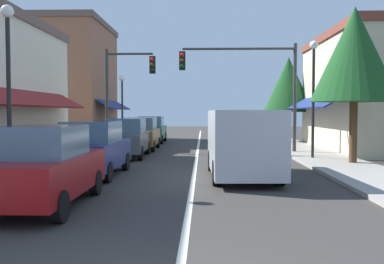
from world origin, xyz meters
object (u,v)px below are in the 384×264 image
object	(u,v)px
parked_car_distant_left	(151,130)
street_lamp_left_far	(122,97)
street_lamp_right_mid	(313,81)
parked_car_far_left	(141,134)
tree_right_far	(289,85)
parked_car_second_left	(93,149)
traffic_signal_left_corner	(123,84)
street_lamp_left_near	(8,65)
van_in_lane	(242,141)
parked_car_third_left	(127,138)
tree_right_near	(354,55)
parked_car_nearest_left	(43,167)
traffic_signal_mast_arm	(253,77)

from	to	relation	value
parked_car_distant_left	street_lamp_left_far	size ratio (longest dim) A/B	0.93
parked_car_distant_left	street_lamp_right_mid	size ratio (longest dim) A/B	0.81
street_lamp_right_mid	street_lamp_left_far	world-z (taller)	street_lamp_right_mid
parked_car_far_left	tree_right_far	world-z (taller)	tree_right_far
parked_car_second_left	traffic_signal_left_corner	xyz separation A→B (m)	(-0.66, 8.86, 2.64)
street_lamp_right_mid	street_lamp_left_near	bearing A→B (deg)	-146.28
van_in_lane	street_lamp_left_near	distance (m)	7.18
street_lamp_right_mid	parked_car_third_left	bearing A→B (deg)	172.84
van_in_lane	traffic_signal_left_corner	world-z (taller)	traffic_signal_left_corner
parked_car_second_left	tree_right_near	xyz separation A→B (m)	(9.33, 2.93, 3.37)
parked_car_nearest_left	parked_car_distant_left	world-z (taller)	same
parked_car_second_left	parked_car_third_left	world-z (taller)	same
parked_car_far_left	tree_right_far	distance (m)	11.00
tree_right_near	van_in_lane	bearing A→B (deg)	-145.82
traffic_signal_left_corner	street_lamp_left_far	world-z (taller)	traffic_signal_left_corner
parked_car_far_left	van_in_lane	distance (m)	10.76
street_lamp_right_mid	tree_right_far	xyz separation A→B (m)	(0.99, 10.38, 0.48)
street_lamp_right_mid	tree_right_near	distance (m)	2.24
tree_right_near	street_lamp_right_mid	bearing A→B (deg)	122.06
parked_car_far_left	parked_car_nearest_left	bearing A→B (deg)	-90.71
street_lamp_left_far	tree_right_far	size ratio (longest dim) A/B	0.78
parked_car_distant_left	tree_right_far	distance (m)	9.62
traffic_signal_mast_arm	tree_right_far	distance (m)	8.21
parked_car_nearest_left	parked_car_far_left	xyz separation A→B (m)	(0.07, 14.14, 0.00)
tree_right_far	street_lamp_right_mid	bearing A→B (deg)	-95.43
parked_car_nearest_left	street_lamp_left_far	xyz separation A→B (m)	(-1.84, 18.86, 2.14)
traffic_signal_left_corner	street_lamp_right_mid	bearing A→B (deg)	-25.17
street_lamp_left_near	tree_right_far	xyz separation A→B (m)	(11.01, 17.08, 0.52)
parked_car_distant_left	traffic_signal_mast_arm	world-z (taller)	traffic_signal_mast_arm
parked_car_second_left	street_lamp_left_far	bearing A→B (deg)	97.86
parked_car_third_left	street_lamp_left_far	distance (m)	9.02
parked_car_far_left	street_lamp_left_near	distance (m)	12.00
parked_car_second_left	street_lamp_left_near	bearing A→B (deg)	-130.87
street_lamp_left_near	street_lamp_left_far	distance (m)	16.30
tree_right_near	tree_right_far	size ratio (longest dim) A/B	1.07
parked_car_distant_left	tree_right_near	bearing A→B (deg)	-53.04
street_lamp_left_near	traffic_signal_left_corner	bearing A→B (deg)	84.06
parked_car_far_left	parked_car_distant_left	xyz separation A→B (m)	(-0.10, 5.48, 0.00)
parked_car_third_left	traffic_signal_left_corner	bearing A→B (deg)	102.39
street_lamp_right_mid	tree_right_near	size ratio (longest dim) A/B	0.83
van_in_lane	tree_right_far	xyz separation A→B (m)	(4.44, 15.22, 2.72)
street_lamp_left_near	street_lamp_right_mid	size ratio (longest dim) A/B	0.98
traffic_signal_left_corner	parked_car_nearest_left	bearing A→B (deg)	-86.75
parked_car_third_left	street_lamp_right_mid	size ratio (longest dim) A/B	0.81
parked_car_nearest_left	tree_right_far	world-z (taller)	tree_right_far
van_in_lane	traffic_signal_mast_arm	world-z (taller)	traffic_signal_mast_arm
van_in_lane	tree_right_near	world-z (taller)	tree_right_near
parked_car_far_left	traffic_signal_mast_arm	xyz separation A→B (m)	(5.82, -2.05, 2.88)
parked_car_third_left	traffic_signal_mast_arm	size ratio (longest dim) A/B	0.72
parked_car_second_left	street_lamp_left_far	size ratio (longest dim) A/B	0.93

